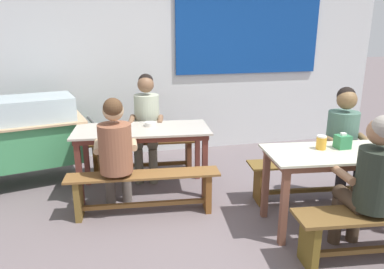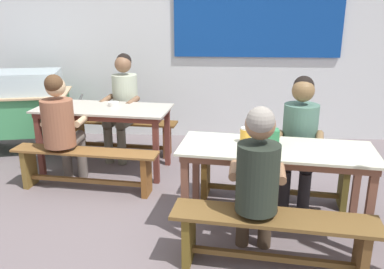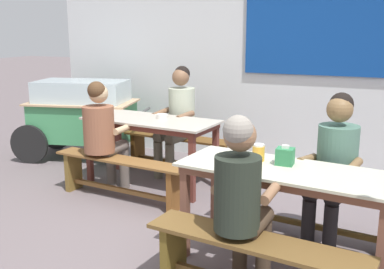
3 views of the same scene
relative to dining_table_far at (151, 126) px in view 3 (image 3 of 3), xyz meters
name	(u,v)px [view 3 (image 3 of 3)]	position (x,y,z in m)	size (l,w,h in m)	color
ground_plane	(187,235)	(0.94, -1.10, -0.69)	(40.00, 40.00, 0.00)	#675B5D
backdrop_wall	(270,44)	(0.98, 1.48, 0.89)	(6.27, 0.23, 3.03)	silver
dining_table_far	(151,126)	(0.00, 0.00, 0.00)	(1.61, 0.82, 0.78)	#B5AC9D
dining_table_near	(286,180)	(1.83, -1.27, 0.00)	(1.68, 0.82, 0.78)	beige
bench_far_back	(177,148)	(0.06, 0.58, -0.39)	(1.49, 0.43, 0.45)	brown
bench_far_front	(120,173)	(-0.06, -0.58, -0.40)	(1.59, 0.41, 0.45)	brown
bench_near_back	(307,204)	(1.90, -0.69, -0.40)	(1.63, 0.49, 0.45)	brown
bench_near_front	(254,260)	(1.76, -1.85, -0.39)	(1.52, 0.50, 0.45)	brown
food_cart	(81,113)	(-1.41, 0.61, -0.05)	(1.88, 1.15, 1.09)	#42935B
person_right_near_table	(334,161)	(2.11, -0.78, 0.04)	(0.50, 0.54, 1.29)	black
person_near_front	(241,193)	(1.63, -1.77, 0.03)	(0.44, 0.52, 1.26)	#453526
person_center_facing	(178,114)	(0.11, 0.51, 0.06)	(0.49, 0.60, 1.34)	#666250
person_left_back_turned	(103,130)	(-0.32, -0.49, 0.02)	(0.45, 0.54, 1.25)	#645A53
tissue_box	(285,156)	(1.79, -1.18, 0.15)	(0.13, 0.11, 0.15)	#2F7B4B
condiment_jar	(258,153)	(1.58, -1.16, 0.15)	(0.09, 0.09, 0.13)	gold
soup_bowl	(162,116)	(0.10, 0.08, 0.11)	(0.13, 0.13, 0.05)	silver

